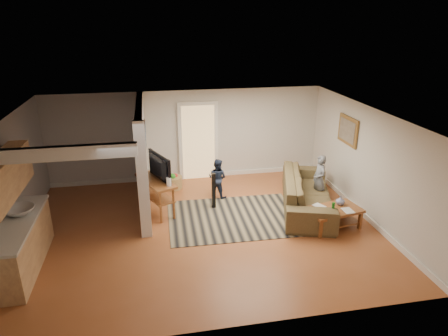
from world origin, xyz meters
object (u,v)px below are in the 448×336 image
Objects in this scene: speaker_left at (214,191)px; toy_basket at (173,182)px; tv_console at (156,183)px; coffee_table at (334,212)px; sofa at (306,208)px; toddler at (217,197)px; speaker_right at (153,182)px; child at (317,201)px.

toy_basket is at bearing 122.99° from speaker_left.
coffee_table is at bearing -44.73° from tv_console.
toddler is at bearing 80.30° from sofa.
speaker_right reaches higher than toy_basket.
sofa is 0.49m from child.
sofa is 3.15× the size of speaker_left.
speaker_left is at bearing 108.49° from toddler.
toy_basket is at bearing 1.21° from toddler.
toy_basket is 0.49× the size of toddler.
speaker_right is at bearing -132.71° from toy_basket.
speaker_right is 0.73× the size of child.
tv_console reaches higher than speaker_left.
speaker_left is at bearing -50.99° from speaker_right.
child is (2.60, -0.15, -0.44)m from speaker_left.
tv_console reaches higher than sofa.
speaker_right is (-3.81, 2.23, 0.08)m from coffee_table.
speaker_left reaches higher than coffee_table.
tv_console is 1.35× the size of toddler.
toddler reaches higher than sofa.
tv_console is 0.82m from speaker_right.
child is at bearing -23.39° from toy_basket.
speaker_left reaches higher than toddler.
child is at bearing -160.54° from toddler.
toy_basket is 3.80m from child.
tv_console is at bearing -94.98° from child.
toddler is (1.59, -0.21, -0.44)m from speaker_right.
toy_basket is (0.45, 1.32, -0.56)m from tv_console.
sofa is 3.57m from toy_basket.
speaker_right reaches higher than toddler.
speaker_left reaches higher than sofa.
coffee_table is 0.92× the size of tv_console.
toddler is (1.53, 0.55, -0.74)m from tv_console.
coffee_table reaches higher than child.
child reaches higher than sofa.
toy_basket is at bearing 77.20° from sofa.
speaker_right is 0.86× the size of toddler.
sofa is 3.18× the size of speaker_right.
tv_console is 1.57× the size of speaker_right.
tv_console is 4.01m from child.
coffee_table is at bearing 174.34° from toddler.
speaker_left reaches higher than speaker_right.
speaker_left is (-2.41, 1.42, 0.09)m from coffee_table.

